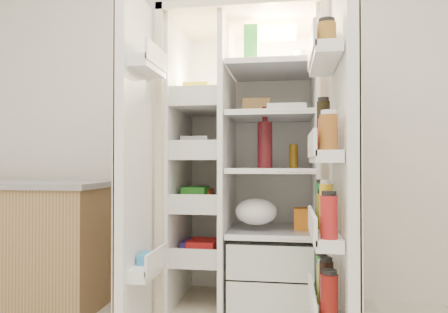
# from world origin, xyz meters

# --- Properties ---
(wall_back) EXTENTS (4.00, 0.02, 2.70)m
(wall_back) POSITION_xyz_m (0.00, 2.00, 1.35)
(wall_back) COLOR white
(wall_back) RESTS_ON floor
(refrigerator) EXTENTS (0.92, 0.70, 1.80)m
(refrigerator) POSITION_xyz_m (0.10, 1.65, 0.74)
(refrigerator) COLOR beige
(refrigerator) RESTS_ON floor
(freezer_door) EXTENTS (0.15, 0.40, 1.72)m
(freezer_door) POSITION_xyz_m (-0.42, 1.05, 0.89)
(freezer_door) COLOR white
(freezer_door) RESTS_ON floor
(fridge_door) EXTENTS (0.17, 0.58, 1.72)m
(fridge_door) POSITION_xyz_m (0.56, 0.96, 0.87)
(fridge_door) COLOR white
(fridge_door) RESTS_ON floor
(kitchen_counter) EXTENTS (1.10, 0.59, 0.80)m
(kitchen_counter) POSITION_xyz_m (-1.37, 1.57, 0.40)
(kitchen_counter) COLOR #A48352
(kitchen_counter) RESTS_ON floor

